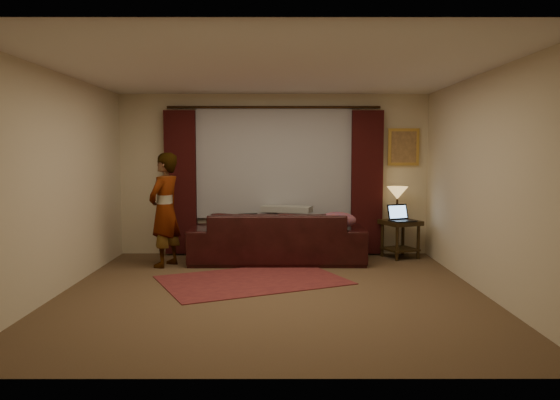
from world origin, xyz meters
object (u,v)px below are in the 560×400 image
(tiffany_lamp, at_px, (397,203))
(person, at_px, (165,210))
(laptop_sofa, at_px, (250,222))
(end_table, at_px, (400,239))
(laptop_table, at_px, (403,213))
(sofa, at_px, (277,227))

(tiffany_lamp, distance_m, person, 3.60)
(laptop_sofa, relative_size, tiffany_lamp, 0.60)
(tiffany_lamp, bearing_deg, laptop_sofa, -166.84)
(end_table, xyz_separation_m, laptop_table, (-0.00, -0.15, 0.43))
(person, bearing_deg, tiffany_lamp, 124.29)
(person, bearing_deg, sofa, 124.96)
(end_table, distance_m, tiffany_lamp, 0.57)
(sofa, height_order, end_table, sofa)
(end_table, height_order, laptop_table, laptop_table)
(laptop_sofa, height_order, end_table, laptop_sofa)
(person, bearing_deg, end_table, 123.24)
(laptop_sofa, bearing_deg, person, 171.76)
(laptop_table, bearing_deg, end_table, 66.25)
(sofa, height_order, laptop_table, sofa)
(laptop_table, bearing_deg, tiffany_lamp, 77.98)
(sofa, height_order, laptop_sofa, sofa)
(end_table, relative_size, laptop_table, 1.52)
(laptop_table, height_order, person, person)
(sofa, relative_size, tiffany_lamp, 4.97)
(laptop_table, bearing_deg, sofa, 160.45)
(laptop_sofa, bearing_deg, end_table, -3.94)
(sofa, relative_size, laptop_table, 6.70)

